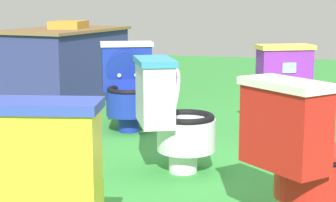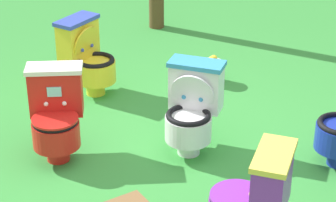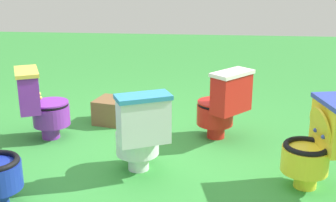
# 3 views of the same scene
# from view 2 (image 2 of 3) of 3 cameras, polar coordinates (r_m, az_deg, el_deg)

# --- Properties ---
(ground) EXTENTS (14.00, 14.00, 0.00)m
(ground) POSITION_cam_2_polar(r_m,az_deg,el_deg) (5.00, 1.20, -5.93)
(ground) COLOR green
(toilet_yellow) EXTENTS (0.56, 0.49, 0.73)m
(toilet_yellow) POSITION_cam_2_polar(r_m,az_deg,el_deg) (6.08, -7.16, 4.00)
(toilet_yellow) COLOR yellow
(toilet_yellow) RESTS_ON ground
(toilet_red) EXTENTS (0.63, 0.63, 0.73)m
(toilet_red) POSITION_cam_2_polar(r_m,az_deg,el_deg) (5.06, -9.93, -1.13)
(toilet_red) COLOR red
(toilet_red) RESTS_ON ground
(toilet_white) EXTENTS (0.57, 0.62, 0.73)m
(toilet_white) POSITION_cam_2_polar(r_m,az_deg,el_deg) (5.07, 2.15, -0.60)
(toilet_white) COLOR white
(toilet_white) RESTS_ON ground
(toilet_purple) EXTENTS (0.62, 0.57, 0.73)m
(toilet_purple) POSITION_cam_2_polar(r_m,az_deg,el_deg) (4.04, 7.53, -8.65)
(toilet_purple) COLOR purple
(toilet_purple) RESTS_ON ground
(lemon_bucket) EXTENTS (0.22, 0.22, 0.28)m
(lemon_bucket) POSITION_cam_2_polar(r_m,az_deg,el_deg) (6.35, 3.91, 2.68)
(lemon_bucket) COLOR #B7B7BF
(lemon_bucket) RESTS_ON ground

